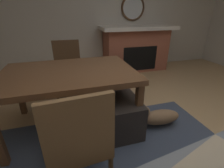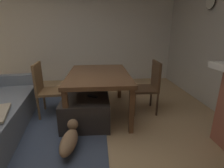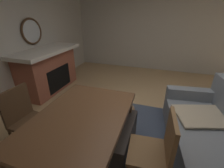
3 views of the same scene
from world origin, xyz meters
name	(u,v)px [view 1 (image 1 of 3)]	position (x,y,z in m)	size (l,w,h in m)	color
floor	(170,146)	(0.00, 0.00, 0.00)	(7.73, 7.73, 0.00)	tan
wall_back_fireplace_side	(104,16)	(0.00, -2.91, 1.27)	(6.84, 0.12, 2.54)	beige
fireplace	(136,48)	(-0.69, -2.53, 0.54)	(1.76, 0.76, 1.07)	#9E5642
round_wall_mirror	(133,8)	(-0.69, -2.82, 1.45)	(0.60, 0.05, 0.60)	#4C331E
ottoman_coffee_table	(100,115)	(0.67, -0.49, 0.22)	(0.88, 0.73, 0.44)	#2D2826
tv_remote	(100,93)	(0.64, -0.61, 0.45)	(0.05, 0.16, 0.02)	black
dining_table	(69,77)	(0.98, -0.71, 0.66)	(1.50, 1.03, 0.74)	brown
dining_chair_south	(68,66)	(0.97, -1.61, 0.52)	(0.45, 0.45, 0.93)	#513823
dining_chair_north	(79,141)	(0.97, 0.20, 0.52)	(0.47, 0.47, 0.93)	brown
small_dog	(158,116)	(-0.04, -0.33, 0.16)	(0.55, 0.24, 0.27)	#8C6B4C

